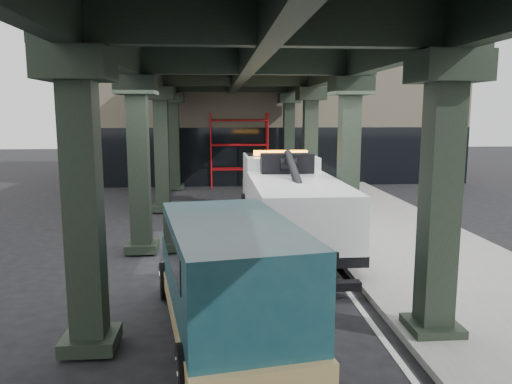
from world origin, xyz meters
name	(u,v)px	position (x,y,z in m)	size (l,w,h in m)	color
ground	(266,271)	(0.00, 0.00, 0.00)	(90.00, 90.00, 0.00)	black
sidewalk	(408,244)	(4.50, 2.00, 0.07)	(5.00, 40.00, 0.15)	gray
lane_stripe	(316,249)	(1.70, 2.00, 0.01)	(0.12, 38.00, 0.01)	silver
viaduct	(245,59)	(-0.40, 2.00, 5.46)	(7.40, 32.00, 6.40)	black
building	(266,113)	(2.00, 20.00, 4.00)	(22.00, 10.00, 8.00)	#C6B793
scaffolding	(239,148)	(0.00, 14.64, 2.11)	(3.08, 0.88, 4.00)	#B50E12
tow_truck	(288,197)	(1.00, 3.04, 1.39)	(2.70, 8.76, 2.86)	black
towed_van	(228,274)	(-1.05, -3.69, 1.18)	(2.93, 5.67, 2.19)	#11363E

